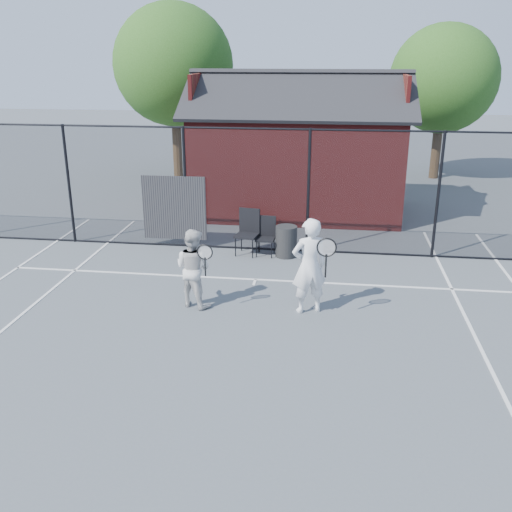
# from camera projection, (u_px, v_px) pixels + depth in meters

# --- Properties ---
(ground) EXTENTS (80.00, 80.00, 0.00)m
(ground) POSITION_uv_depth(u_px,v_px,m) (232.00, 346.00, 9.52)
(ground) COLOR #4E5459
(ground) RESTS_ON ground
(court_lines) EXTENTS (11.02, 18.00, 0.01)m
(court_lines) POSITION_uv_depth(u_px,v_px,m) (216.00, 390.00, 8.28)
(court_lines) COLOR silver
(court_lines) RESTS_ON ground
(fence) EXTENTS (22.04, 3.00, 3.00)m
(fence) POSITION_uv_depth(u_px,v_px,m) (254.00, 193.00, 13.73)
(fence) COLOR black
(fence) RESTS_ON ground
(clubhouse) EXTENTS (6.50, 4.36, 4.19)m
(clubhouse) POSITION_uv_depth(u_px,v_px,m) (298.00, 158.00, 17.32)
(clubhouse) COLOR maroon
(clubhouse) RESTS_ON ground
(tree_left) EXTENTS (4.48, 4.48, 6.44)m
(tree_left) POSITION_uv_depth(u_px,v_px,m) (174.00, 65.00, 21.27)
(tree_left) COLOR #382A16
(tree_left) RESTS_ON ground
(tree_right) EXTENTS (3.97, 3.97, 5.70)m
(tree_right) POSITION_uv_depth(u_px,v_px,m) (443.00, 79.00, 21.12)
(tree_right) COLOR #382A16
(tree_right) RESTS_ON ground
(player_front) EXTENTS (0.88, 0.71, 1.83)m
(player_front) POSITION_uv_depth(u_px,v_px,m) (309.00, 266.00, 10.50)
(player_front) COLOR white
(player_front) RESTS_ON ground
(player_back) EXTENTS (0.91, 0.83, 1.53)m
(player_back) POSITION_uv_depth(u_px,v_px,m) (193.00, 268.00, 10.84)
(player_back) COLOR silver
(player_back) RESTS_ON ground
(chair_left) EXTENTS (0.60, 0.62, 1.08)m
(chair_left) POSITION_uv_depth(u_px,v_px,m) (247.00, 233.00, 13.68)
(chair_left) COLOR black
(chair_left) RESTS_ON ground
(chair_right) EXTENTS (0.47, 0.49, 0.92)m
(chair_right) POSITION_uv_depth(u_px,v_px,m) (265.00, 237.00, 13.65)
(chair_right) COLOR black
(chair_right) RESTS_ON ground
(waste_bin) EXTENTS (0.58, 0.58, 0.75)m
(waste_bin) POSITION_uv_depth(u_px,v_px,m) (286.00, 241.00, 13.62)
(waste_bin) COLOR black
(waste_bin) RESTS_ON ground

